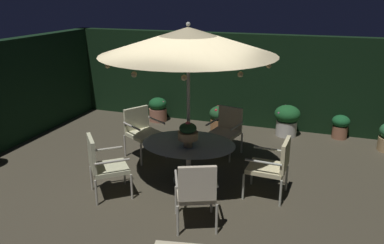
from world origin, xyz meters
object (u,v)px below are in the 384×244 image
at_px(patio_umbrella, 188,41).
at_px(patio_chair_north, 273,164).
at_px(patio_chair_northeast, 227,128).
at_px(potted_plant_back_right, 340,126).
at_px(potted_plant_front_corner, 158,109).
at_px(patio_chair_east, 142,129).
at_px(patio_chair_south, 196,190).
at_px(patio_chair_southeast, 103,163).
at_px(patio_dining_table, 189,149).
at_px(centerpiece_planter, 188,133).
at_px(potted_plant_right_far, 287,119).
at_px(potted_plant_right_near, 220,118).

xyz_separation_m(patio_umbrella, patio_chair_north, (1.45, -0.08, -1.85)).
xyz_separation_m(patio_chair_northeast, potted_plant_back_right, (2.21, 1.69, -0.25)).
bearing_deg(potted_plant_front_corner, patio_chair_east, -74.23).
relative_size(patio_chair_northeast, patio_chair_south, 0.93).
distance_m(patio_umbrella, patio_chair_southeast, 2.34).
bearing_deg(patio_dining_table, patio_chair_north, -3.31).
xyz_separation_m(patio_umbrella, potted_plant_back_right, (2.53, 3.10, -2.12)).
bearing_deg(patio_chair_southeast, patio_chair_northeast, 58.91).
height_order(patio_umbrella, patio_chair_north, patio_umbrella).
relative_size(centerpiece_planter, potted_plant_back_right, 0.82).
bearing_deg(potted_plant_back_right, centerpiece_planter, -127.21).
height_order(potted_plant_back_right, potted_plant_front_corner, potted_plant_front_corner).
xyz_separation_m(patio_umbrella, patio_chair_south, (0.58, -1.33, -1.83)).
relative_size(patio_chair_north, patio_chair_northeast, 1.04).
bearing_deg(potted_plant_back_right, patio_umbrella, -129.20).
bearing_deg(potted_plant_right_far, patio_chair_east, -140.46).
height_order(patio_dining_table, patio_chair_south, patio_chair_south).
bearing_deg(potted_plant_right_far, patio_chair_northeast, -125.34).
bearing_deg(patio_dining_table, patio_umbrella, -34.70).
bearing_deg(centerpiece_planter, potted_plant_right_near, 94.50).
bearing_deg(patio_dining_table, potted_plant_back_right, 50.80).
bearing_deg(patio_chair_southeast, potted_plant_right_far, 57.22).
bearing_deg(potted_plant_right_far, potted_plant_right_near, -174.15).
bearing_deg(potted_plant_right_far, potted_plant_front_corner, 179.59).
height_order(patio_umbrella, potted_plant_right_near, patio_umbrella).
bearing_deg(patio_dining_table, potted_plant_right_far, 64.78).
bearing_deg(patio_chair_north, centerpiece_planter, -176.68).
relative_size(patio_chair_southeast, potted_plant_back_right, 1.91).
relative_size(centerpiece_planter, patio_chair_east, 0.45).
bearing_deg(centerpiece_planter, potted_plant_right_far, 66.76).
distance_m(potted_plant_back_right, potted_plant_right_near, 2.73).
relative_size(patio_chair_southeast, potted_plant_right_far, 1.44).
relative_size(patio_umbrella, potted_plant_back_right, 5.29).
height_order(patio_chair_east, potted_plant_back_right, patio_chair_east).
bearing_deg(patio_dining_table, patio_chair_northeast, 77.52).
height_order(centerpiece_planter, potted_plant_back_right, centerpiece_planter).
relative_size(centerpiece_planter, potted_plant_right_far, 0.62).
xyz_separation_m(patio_chair_northeast, potted_plant_right_far, (1.05, 1.48, -0.16)).
height_order(patio_dining_table, patio_umbrella, patio_umbrella).
bearing_deg(patio_chair_south, potted_plant_right_far, 79.52).
xyz_separation_m(patio_chair_east, patio_chair_south, (1.83, -2.07, 0.02)).
height_order(potted_plant_right_near, potted_plant_front_corner, potted_plant_front_corner).
relative_size(patio_dining_table, patio_chair_east, 1.67).
distance_m(patio_chair_northeast, patio_chair_south, 2.76).
relative_size(patio_umbrella, potted_plant_right_near, 4.79).
height_order(potted_plant_front_corner, potted_plant_right_far, potted_plant_right_far).
xyz_separation_m(patio_chair_south, potted_plant_front_corner, (-2.44, 4.25, -0.28)).
bearing_deg(patio_chair_southeast, potted_plant_front_corner, 101.07).
relative_size(patio_chair_northeast, potted_plant_right_far, 1.33).
height_order(patio_chair_south, potted_plant_front_corner, patio_chair_south).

